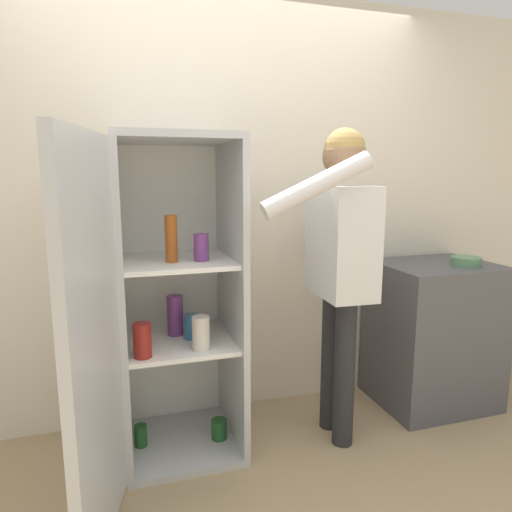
% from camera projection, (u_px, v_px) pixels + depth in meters
% --- Properties ---
extents(ground_plane, '(12.00, 12.00, 0.00)m').
position_uv_depth(ground_plane, '(273.00, 505.00, 2.09)').
color(ground_plane, tan).
extents(wall_back, '(7.00, 0.06, 2.55)m').
position_uv_depth(wall_back, '(221.00, 211.00, 2.79)').
color(wall_back, beige).
rests_on(wall_back, ground_plane).
extents(refrigerator, '(0.81, 1.23, 1.69)m').
position_uv_depth(refrigerator, '(163.00, 306.00, 2.32)').
color(refrigerator, '#B7BABC').
rests_on(refrigerator, ground_plane).
extents(person, '(0.68, 0.59, 1.74)m').
position_uv_depth(person, '(340.00, 248.00, 2.48)').
color(person, '#262628').
rests_on(person, ground_plane).
extents(counter, '(0.72, 0.60, 0.94)m').
position_uv_depth(counter, '(433.00, 334.00, 2.99)').
color(counter, '#4C4C51').
rests_on(counter, ground_plane).
extents(bowl, '(0.18, 0.18, 0.05)m').
position_uv_depth(bowl, '(466.00, 261.00, 2.85)').
color(bowl, '#517F5B').
rests_on(bowl, counter).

